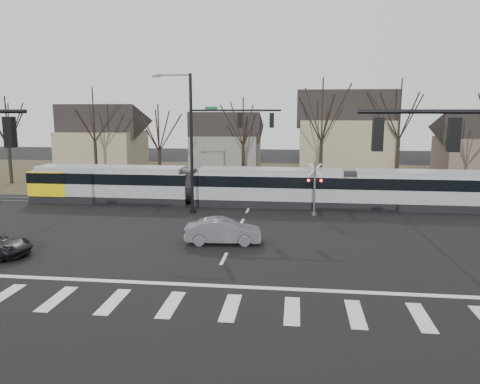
# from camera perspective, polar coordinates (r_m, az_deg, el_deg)

# --- Properties ---
(ground) EXTENTS (140.00, 140.00, 0.00)m
(ground) POSITION_cam_1_polar(r_m,az_deg,el_deg) (22.73, -2.76, -9.68)
(ground) COLOR black
(grass_verge) EXTENTS (140.00, 28.00, 0.01)m
(grass_verge) POSITION_cam_1_polar(r_m,az_deg,el_deg) (53.76, 2.95, 1.84)
(grass_verge) COLOR #38331E
(grass_verge) RESTS_ON ground
(crosswalk) EXTENTS (27.00, 2.60, 0.01)m
(crosswalk) POSITION_cam_1_polar(r_m,az_deg,el_deg) (19.07, -4.83, -13.68)
(crosswalk) COLOR silver
(crosswalk) RESTS_ON ground
(stop_line) EXTENTS (28.00, 0.35, 0.01)m
(stop_line) POSITION_cam_1_polar(r_m,az_deg,el_deg) (21.06, -3.60, -11.30)
(stop_line) COLOR silver
(stop_line) RESTS_ON ground
(lane_dashes) EXTENTS (0.18, 30.00, 0.01)m
(lane_dashes) POSITION_cam_1_polar(r_m,az_deg,el_deg) (38.04, 1.27, -1.58)
(lane_dashes) COLOR silver
(lane_dashes) RESTS_ON ground
(rail_pair) EXTENTS (90.00, 1.52, 0.06)m
(rail_pair) POSITION_cam_1_polar(r_m,az_deg,el_deg) (37.84, 1.24, -1.60)
(rail_pair) COLOR #59595E
(rail_pair) RESTS_ON ground
(tram) EXTENTS (39.43, 2.93, 2.99)m
(tram) POSITION_cam_1_polar(r_m,az_deg,el_deg) (37.64, 3.41, 0.79)
(tram) COLOR gray
(tram) RESTS_ON ground
(sedan) EXTENTS (2.36, 4.69, 1.45)m
(sedan) POSITION_cam_1_polar(r_m,az_deg,el_deg) (27.14, -2.06, -4.78)
(sedan) COLOR #595C62
(sedan) RESTS_ON ground
(signal_pole_far) EXTENTS (9.28, 0.44, 10.20)m
(signal_pole_far) POSITION_cam_1_polar(r_m,az_deg,el_deg) (34.18, -3.33, 6.73)
(signal_pole_far) COLOR black
(signal_pole_far) RESTS_ON ground
(rail_crossing_signal) EXTENTS (1.08, 0.36, 4.00)m
(rail_crossing_signal) POSITION_cam_1_polar(r_m,az_deg,el_deg) (34.39, 9.07, 0.24)
(rail_crossing_signal) COLOR #59595B
(rail_crossing_signal) RESTS_ON ground
(tree_row) EXTENTS (59.20, 7.20, 10.00)m
(tree_row) POSITION_cam_1_polar(r_m,az_deg,el_deg) (47.19, 4.93, 6.77)
(tree_row) COLOR black
(tree_row) RESTS_ON ground
(house_a) EXTENTS (9.72, 8.64, 8.60)m
(house_a) POSITION_cam_1_polar(r_m,az_deg,el_deg) (60.03, -16.42, 6.58)
(house_a) COLOR gray
(house_a) RESTS_ON ground
(house_b) EXTENTS (8.64, 7.56, 7.65)m
(house_b) POSITION_cam_1_polar(r_m,az_deg,el_deg) (57.85, -1.72, 6.37)
(house_b) COLOR slate
(house_b) RESTS_ON ground
(house_c) EXTENTS (10.80, 8.64, 10.10)m
(house_c) POSITION_cam_1_polar(r_m,az_deg,el_deg) (54.40, 12.65, 7.24)
(house_c) COLOR gray
(house_c) RESTS_ON ground
(house_d) EXTENTS (8.64, 7.56, 7.65)m
(house_d) POSITION_cam_1_polar(r_m,az_deg,el_deg) (59.78, 26.92, 5.42)
(house_d) COLOR brown
(house_d) RESTS_ON ground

